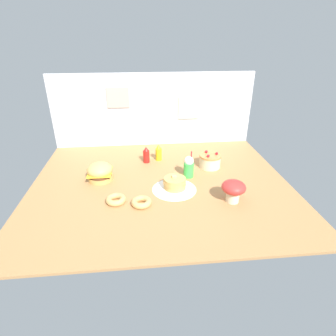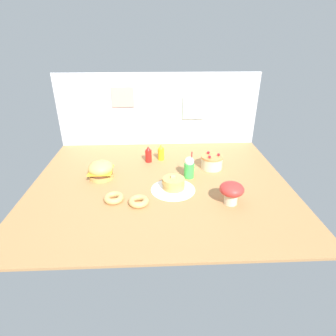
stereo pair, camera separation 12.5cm
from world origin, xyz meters
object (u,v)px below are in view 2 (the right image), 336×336
object	(u,v)px
layer_cake	(212,162)
mushroom_stool	(232,191)
ketchup_bottle	(148,155)
mustard_bottle	(161,153)
burger	(101,170)
pancake_stack	(173,184)
donut_pink_glaze	(114,198)
cream_soda_cup	(189,167)
donut_chocolate	(139,201)

from	to	relation	value
layer_cake	mushroom_stool	distance (m)	0.64
ketchup_bottle	mustard_bottle	world-z (taller)	same
burger	mustard_bottle	xyz separation A→B (m)	(0.56, 0.38, 0.00)
pancake_stack	donut_pink_glaze	bearing A→B (deg)	-163.14
burger	donut_pink_glaze	size ratio (longest dim) A/B	1.43
layer_cake	mustard_bottle	distance (m)	0.55
ketchup_bottle	cream_soda_cup	bearing A→B (deg)	-43.00
burger	cream_soda_cup	distance (m)	0.82
donut_pink_glaze	cream_soda_cup	bearing A→B (deg)	29.72
layer_cake	mustard_bottle	size ratio (longest dim) A/B	1.25
mustard_bottle	layer_cake	bearing A→B (deg)	-23.94
pancake_stack	ketchup_bottle	world-z (taller)	ketchup_bottle
layer_cake	donut_chocolate	xyz separation A→B (m)	(-0.70, -0.61, -0.04)
pancake_stack	mushroom_stool	bearing A→B (deg)	-27.47
cream_soda_cup	donut_chocolate	bearing A→B (deg)	-136.21
donut_chocolate	mushroom_stool	size ratio (longest dim) A/B	0.85
burger	pancake_stack	bearing A→B (deg)	-20.74
layer_cake	ketchup_bottle	world-z (taller)	ketchup_bottle
pancake_stack	mustard_bottle	world-z (taller)	mustard_bottle
cream_soda_cup	mushroom_stool	size ratio (longest dim) A/B	1.36
layer_cake	donut_pink_glaze	size ratio (longest dim) A/B	1.34
cream_soda_cup	donut_pink_glaze	bearing A→B (deg)	-150.28
donut_pink_glaze	burger	bearing A→B (deg)	112.81
burger	layer_cake	xyz separation A→B (m)	(1.06, 0.16, -0.01)
burger	donut_pink_glaze	world-z (taller)	burger
donut_pink_glaze	mushroom_stool	bearing A→B (deg)	-4.93
burger	cream_soda_cup	world-z (taller)	cream_soda_cup
layer_cake	burger	bearing A→B (deg)	-171.66
burger	mushroom_stool	xyz separation A→B (m)	(1.10, -0.48, 0.03)
burger	donut_chocolate	distance (m)	0.59
donut_pink_glaze	donut_chocolate	xyz separation A→B (m)	(0.20, -0.06, 0.00)
mustard_bottle	ketchup_bottle	bearing A→B (deg)	-160.60
cream_soda_cup	donut_chocolate	world-z (taller)	cream_soda_cup
pancake_stack	mustard_bottle	distance (m)	0.63
pancake_stack	mushroom_stool	size ratio (longest dim) A/B	1.55
mustard_bottle	donut_pink_glaze	world-z (taller)	mustard_bottle
burger	mustard_bottle	bearing A→B (deg)	33.81
layer_cake	cream_soda_cup	xyz separation A→B (m)	(-0.25, -0.18, 0.04)
donut_pink_glaze	layer_cake	bearing A→B (deg)	31.64
pancake_stack	mushroom_stool	distance (m)	0.50
donut_pink_glaze	donut_chocolate	world-z (taller)	same
layer_cake	cream_soda_cup	bearing A→B (deg)	-143.67
layer_cake	cream_soda_cup	size ratio (longest dim) A/B	0.83
cream_soda_cup	donut_pink_glaze	distance (m)	0.75
mustard_bottle	donut_chocolate	size ratio (longest dim) A/B	1.08
burger	donut_chocolate	bearing A→B (deg)	-50.97
cream_soda_cup	donut_pink_glaze	xyz separation A→B (m)	(-0.65, -0.37, -0.08)
pancake_stack	donut_pink_glaze	distance (m)	0.51
layer_cake	ketchup_bottle	xyz separation A→B (m)	(-0.63, 0.18, 0.01)
ketchup_bottle	mushroom_stool	world-z (taller)	mushroom_stool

